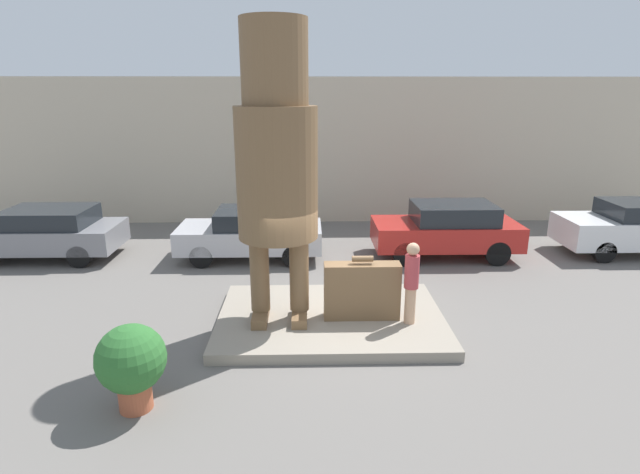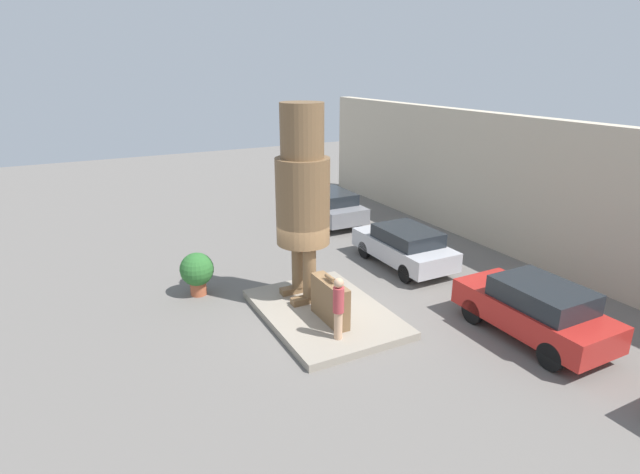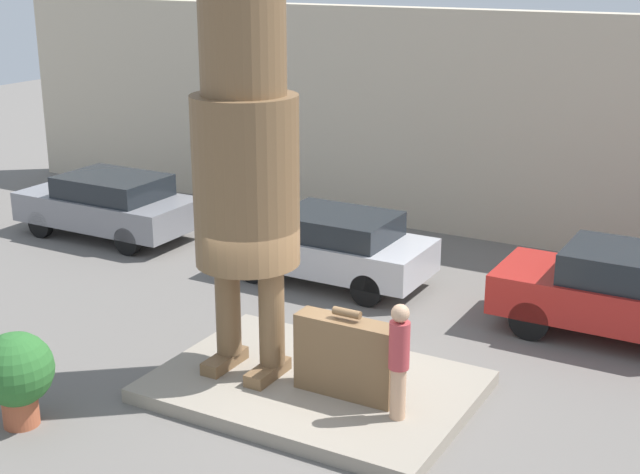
{
  "view_description": "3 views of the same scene",
  "coord_description": "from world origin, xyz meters",
  "px_view_note": "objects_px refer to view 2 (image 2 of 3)",
  "views": [
    {
      "loc": [
        -0.45,
        -9.48,
        4.69
      ],
      "look_at": [
        -0.22,
        0.01,
        1.89
      ],
      "focal_mm": 28.0,
      "sensor_mm": 36.0,
      "label": 1
    },
    {
      "loc": [
        11.28,
        -6.01,
        6.83
      ],
      "look_at": [
        -0.18,
        -0.04,
        2.36
      ],
      "focal_mm": 28.0,
      "sensor_mm": 36.0,
      "label": 2
    },
    {
      "loc": [
        5.95,
        -10.44,
        6.28
      ],
      "look_at": [
        0.15,
        -0.08,
        2.5
      ],
      "focal_mm": 50.0,
      "sensor_mm": 36.0,
      "label": 3
    }
  ],
  "objects_px": {
    "statue_figure": "(303,189)",
    "giant_suitcase": "(330,301)",
    "planter_pot": "(197,271)",
    "tourist": "(338,306)",
    "parked_car_grey": "(328,205)",
    "parked_car_silver": "(404,245)",
    "parked_car_red": "(535,309)"
  },
  "relations": [
    {
      "from": "statue_figure",
      "to": "giant_suitcase",
      "type": "height_order",
      "value": "statue_figure"
    },
    {
      "from": "giant_suitcase",
      "to": "planter_pot",
      "type": "distance_m",
      "value": 4.58
    },
    {
      "from": "tourist",
      "to": "parked_car_grey",
      "type": "height_order",
      "value": "tourist"
    },
    {
      "from": "parked_car_silver",
      "to": "planter_pot",
      "type": "distance_m",
      "value": 7.21
    },
    {
      "from": "planter_pot",
      "to": "tourist",
      "type": "bearing_deg",
      "value": 27.14
    },
    {
      "from": "statue_figure",
      "to": "planter_pot",
      "type": "distance_m",
      "value": 4.35
    },
    {
      "from": "tourist",
      "to": "parked_car_red",
      "type": "relative_size",
      "value": 0.4
    },
    {
      "from": "giant_suitcase",
      "to": "parked_car_grey",
      "type": "relative_size",
      "value": 0.36
    },
    {
      "from": "parked_car_grey",
      "to": "parked_car_silver",
      "type": "relative_size",
      "value": 1.04
    },
    {
      "from": "giant_suitcase",
      "to": "parked_car_red",
      "type": "bearing_deg",
      "value": 56.63
    },
    {
      "from": "giant_suitcase",
      "to": "tourist",
      "type": "xyz_separation_m",
      "value": [
        0.94,
        -0.27,
        0.33
      ]
    },
    {
      "from": "giant_suitcase",
      "to": "planter_pot",
      "type": "xyz_separation_m",
      "value": [
        -3.73,
        -2.66,
        0.0
      ]
    },
    {
      "from": "parked_car_grey",
      "to": "parked_car_red",
      "type": "relative_size",
      "value": 1.02
    },
    {
      "from": "giant_suitcase",
      "to": "parked_car_silver",
      "type": "bearing_deg",
      "value": 121.08
    },
    {
      "from": "parked_car_grey",
      "to": "giant_suitcase",
      "type": "bearing_deg",
      "value": 151.85
    },
    {
      "from": "parked_car_grey",
      "to": "tourist",
      "type": "bearing_deg",
      "value": 152.92
    },
    {
      "from": "giant_suitcase",
      "to": "parked_car_red",
      "type": "relative_size",
      "value": 0.37
    },
    {
      "from": "statue_figure",
      "to": "planter_pot",
      "type": "relative_size",
      "value": 4.14
    },
    {
      "from": "parked_car_grey",
      "to": "parked_car_red",
      "type": "xyz_separation_m",
      "value": [
        11.55,
        -0.14,
        0.06
      ]
    },
    {
      "from": "parked_car_grey",
      "to": "planter_pot",
      "type": "relative_size",
      "value": 3.07
    },
    {
      "from": "statue_figure",
      "to": "giant_suitcase",
      "type": "bearing_deg",
      "value": -0.35
    },
    {
      "from": "statue_figure",
      "to": "tourist",
      "type": "relative_size",
      "value": 3.41
    },
    {
      "from": "statue_figure",
      "to": "parked_car_silver",
      "type": "relative_size",
      "value": 1.4
    },
    {
      "from": "parked_car_grey",
      "to": "parked_car_silver",
      "type": "bearing_deg",
      "value": 178.69
    },
    {
      "from": "parked_car_red",
      "to": "planter_pot",
      "type": "distance_m",
      "value": 9.76
    },
    {
      "from": "statue_figure",
      "to": "parked_car_red",
      "type": "height_order",
      "value": "statue_figure"
    },
    {
      "from": "parked_car_silver",
      "to": "parked_car_red",
      "type": "xyz_separation_m",
      "value": [
        5.63,
        -0.01,
        0.07
      ]
    },
    {
      "from": "planter_pot",
      "to": "giant_suitcase",
      "type": "bearing_deg",
      "value": 35.54
    },
    {
      "from": "giant_suitcase",
      "to": "parked_car_red",
      "type": "distance_m",
      "value": 5.35
    },
    {
      "from": "parked_car_silver",
      "to": "planter_pot",
      "type": "xyz_separation_m",
      "value": [
        -1.03,
        -7.13,
        0.03
      ]
    },
    {
      "from": "parked_car_red",
      "to": "giant_suitcase",
      "type": "bearing_deg",
      "value": 56.63
    },
    {
      "from": "statue_figure",
      "to": "planter_pot",
      "type": "height_order",
      "value": "statue_figure"
    }
  ]
}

